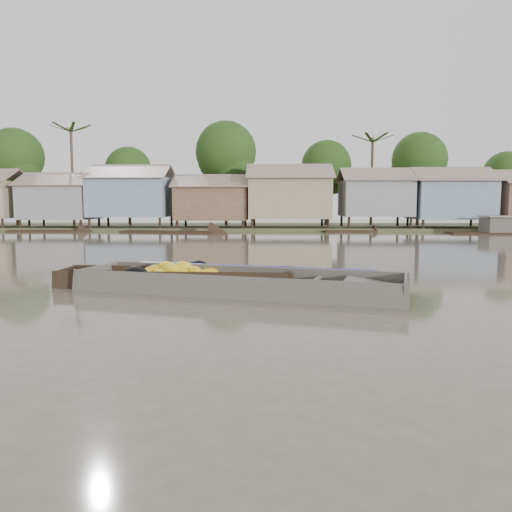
{
  "coord_description": "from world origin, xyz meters",
  "views": [
    {
      "loc": [
        0.97,
        -11.69,
        2.17
      ],
      "look_at": [
        0.59,
        1.36,
        0.8
      ],
      "focal_mm": 35.0,
      "sensor_mm": 36.0,
      "label": 1
    }
  ],
  "objects": [
    {
      "name": "riverbank",
      "position": [
        3.03,
        31.86,
        3.07
      ],
      "size": [
        120.0,
        12.47,
        10.22
      ],
      "color": "#384723",
      "rests_on": "ground"
    },
    {
      "name": "distant_boats",
      "position": [
        12.28,
        24.24,
        0.2
      ],
      "size": [
        44.98,
        16.33,
        1.38
      ],
      "color": "black",
      "rests_on": "ground"
    },
    {
      "name": "ground",
      "position": [
        0.0,
        0.0,
        0.0
      ],
      "size": [
        120.0,
        120.0,
        0.0
      ],
      "primitive_type": "plane",
      "color": "#50473D",
      "rests_on": "ground"
    },
    {
      "name": "banana_boat",
      "position": [
        -1.63,
        1.42,
        0.19
      ],
      "size": [
        6.25,
        1.68,
        0.88
      ],
      "rotation": [
        0.0,
        0.0,
        -0.03
      ],
      "color": "black",
      "rests_on": "ground"
    },
    {
      "name": "viewer_boat",
      "position": [
        0.21,
        0.52,
        0.07
      ],
      "size": [
        8.4,
        4.17,
        0.65
      ],
      "rotation": [
        0.0,
        0.0,
        -0.26
      ],
      "color": "#423C38",
      "rests_on": "ground"
    }
  ]
}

